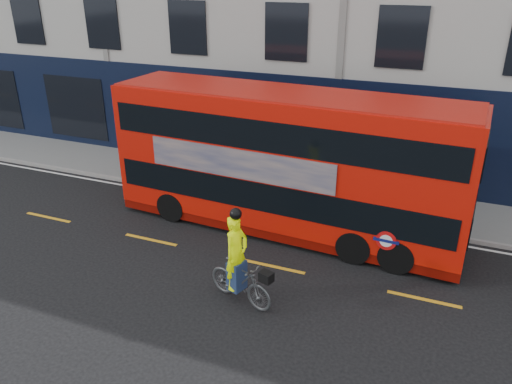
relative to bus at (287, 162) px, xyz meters
The scene contains 7 objects.
ground 4.43m from the bus, 83.06° to the right, with size 120.00×120.00×0.00m, color black.
pavement 3.50m from the bus, 80.31° to the left, with size 60.00×3.00×0.12m, color slate.
kerb 2.52m from the bus, 69.01° to the left, with size 60.00×0.12×0.13m, color gray.
road_edge_line 2.45m from the bus, 62.93° to the left, with size 58.00×0.10×0.01m, color silver.
lane_dashes 3.23m from the bus, 78.62° to the right, with size 58.00×0.12×0.01m, color gold, non-canonical shape.
bus is the anchor object (origin of this frame).
cyclist 4.31m from the bus, 87.12° to the right, with size 1.98×1.07×2.53m.
Camera 1 is at (3.98, -9.60, 7.53)m, focal length 35.00 mm.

